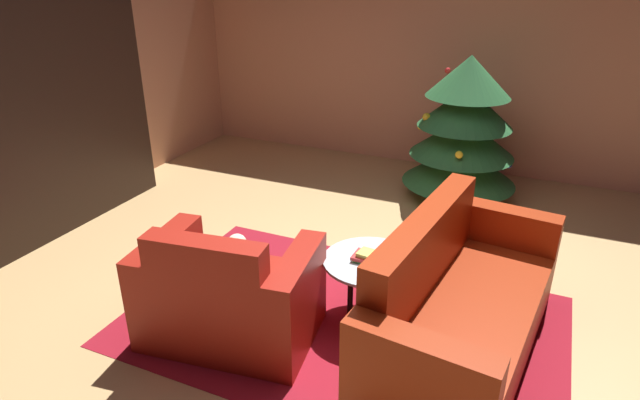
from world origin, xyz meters
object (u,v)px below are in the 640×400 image
Objects in this scene: bookshelf_unit at (58,109)px; bottle_on_table at (399,252)px; decorated_tree at (464,130)px; coffee_table at (371,266)px; couch_red at (458,311)px; book_stack_on_table at (371,257)px; armchair_red at (229,296)px.

bookshelf_unit is 3.22m from bottle_on_table.
coffee_table is at bearing -94.04° from decorated_tree.
book_stack_on_table is (-0.59, 0.11, 0.17)m from couch_red.
coffee_table is at bearing 36.19° from armchair_red.
bookshelf_unit is 3.08m from coffee_table.
couch_red is at bearing -7.68° from bookshelf_unit.
armchair_red is 1.79× the size of coffee_table.
bottle_on_table is 2.25m from decorated_tree.
book_stack_on_table is (0.74, 0.52, 0.18)m from armchair_red.
book_stack_on_table is (2.99, -0.38, -0.57)m from bookshelf_unit.
couch_red is 0.49m from bottle_on_table.
decorated_tree is at bearing 31.04° from bookshelf_unit.
bookshelf_unit is 9.50× the size of book_stack_on_table.
bottle_on_table is at bearing -89.63° from decorated_tree.
armchair_red is 0.92m from coffee_table.
book_stack_on_table is 0.16× the size of decorated_tree.
decorated_tree reaches higher than book_stack_on_table.
bookshelf_unit reaches higher than decorated_tree.
decorated_tree is (0.90, 2.79, 0.42)m from armchair_red.
bookshelf_unit is at bearing -148.96° from decorated_tree.
decorated_tree is at bearing 86.00° from book_stack_on_table.
coffee_table is (0.74, 0.54, 0.10)m from armchair_red.
coffee_table is at bearing 167.91° from couch_red.
book_stack_on_table is 0.94× the size of bottle_on_table.
coffee_table is at bearing 90.15° from book_stack_on_table.
decorated_tree is (0.16, 2.27, 0.24)m from book_stack_on_table.
bookshelf_unit is at bearing 173.20° from coffee_table.
decorated_tree is at bearing 90.37° from bottle_on_table.
decorated_tree is at bearing 100.23° from couch_red.
couch_red is at bearing -10.16° from book_stack_on_table.
armchair_red is 2.96m from decorated_tree.
couch_red is at bearing -12.09° from coffee_table.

